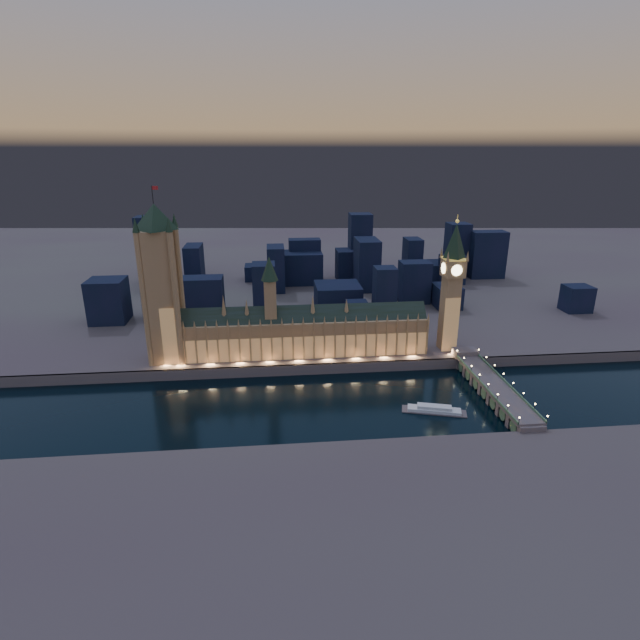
{
  "coord_description": "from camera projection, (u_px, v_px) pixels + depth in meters",
  "views": [
    {
      "loc": [
        -29.82,
        -298.88,
        161.38
      ],
      "look_at": [
        5.0,
        55.0,
        38.0
      ],
      "focal_mm": 28.0,
      "sensor_mm": 36.0,
      "label": 1
    }
  ],
  "objects": [
    {
      "name": "river_boat",
      "position": [
        434.0,
        410.0,
        320.99
      ],
      "size": [
        41.88,
        20.25,
        4.5
      ],
      "color": "#4A4B58",
      "rests_on": "ground"
    },
    {
      "name": "elizabeth_tower",
      "position": [
        452.0,
        277.0,
        382.79
      ],
      "size": [
        18.0,
        18.0,
        106.59
      ],
      "color": "#95774B",
      "rests_on": "north_bank"
    },
    {
      "name": "north_bank",
      "position": [
        289.0,
        248.0,
        824.27
      ],
      "size": [
        2000.0,
        960.0,
        8.0
      ],
      "primitive_type": "cube",
      "color": "#4A3442",
      "rests_on": "ground"
    },
    {
      "name": "ground_plane",
      "position": [
        321.0,
        400.0,
        336.67
      ],
      "size": [
        2000.0,
        2000.0,
        0.0
      ],
      "primitive_type": "plane",
      "color": "black",
      "rests_on": "ground"
    },
    {
      "name": "embankment_wall",
      "position": [
        315.0,
        369.0,
        373.91
      ],
      "size": [
        2000.0,
        2.5,
        8.0
      ],
      "primitive_type": "cube",
      "color": "#4A4B58",
      "rests_on": "ground"
    },
    {
      "name": "victoria_tower",
      "position": [
        161.0,
        278.0,
        361.13
      ],
      "size": [
        31.68,
        31.68,
        128.64
      ],
      "color": "#95774B",
      "rests_on": "north_bank"
    },
    {
      "name": "westminster_bridge",
      "position": [
        491.0,
        386.0,
        342.3
      ],
      "size": [
        17.95,
        113.0,
        15.9
      ],
      "color": "#4A4B58",
      "rests_on": "ground"
    },
    {
      "name": "palace_of_westminster",
      "position": [
        296.0,
        332.0,
        384.9
      ],
      "size": [
        202.0,
        21.57,
        78.0
      ],
      "color": "#95774B",
      "rests_on": "north_bank"
    },
    {
      "name": "city_backdrop",
      "position": [
        327.0,
        269.0,
        561.83
      ],
      "size": [
        477.21,
        215.63,
        78.13
      ],
      "color": "black",
      "rests_on": "north_bank"
    }
  ]
}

